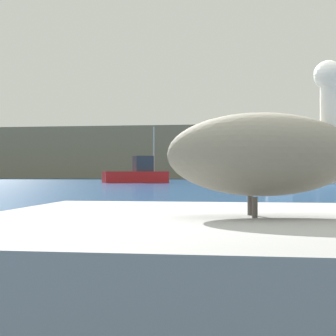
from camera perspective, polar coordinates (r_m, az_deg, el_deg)
name	(u,v)px	position (r m, az deg, el deg)	size (l,w,h in m)	color
ground_plane	(218,312)	(3.54, 5.58, -15.73)	(260.00, 260.00, 0.00)	#194C93
hillside_backdrop	(237,153)	(82.84, 7.77, 1.68)	(140.00, 12.67, 8.17)	#7F755B
pier_dock	(262,280)	(2.88, 10.50, -12.21)	(3.17, 2.68, 0.69)	gray
pelican	(264,152)	(2.83, 10.73, 1.73)	(1.34, 0.62, 0.85)	gray
fishing_boat_white	(288,172)	(44.51, 13.32, -0.49)	(7.51, 2.27, 5.38)	white
fishing_boat_red	(137,174)	(46.33, -3.47, -0.66)	(6.07, 4.30, 5.16)	red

